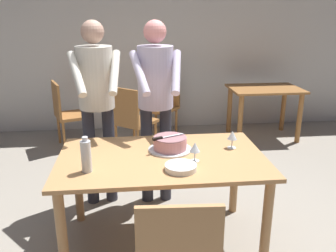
{
  "coord_description": "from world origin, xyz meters",
  "views": [
    {
      "loc": [
        -0.22,
        -2.47,
        1.8
      ],
      "look_at": [
        0.08,
        0.27,
        0.9
      ],
      "focal_mm": 38.21,
      "sensor_mm": 36.0,
      "label": 1
    }
  ],
  "objects_px": {
    "wine_glass_near": "(232,136)",
    "water_bottle": "(86,156)",
    "background_chair_2": "(132,118)",
    "person_cutting_cake": "(156,94)",
    "main_dining_table": "(162,169)",
    "person_standing_beside": "(96,94)",
    "background_chair_0": "(162,103)",
    "cake_on_platter": "(170,144)",
    "cake_knife": "(162,138)",
    "background_chair_1": "(67,112)",
    "wine_glass_far": "(195,148)",
    "background_table": "(264,99)",
    "plate_stack": "(181,167)"
  },
  "relations": [
    {
      "from": "plate_stack",
      "to": "background_table",
      "type": "xyz_separation_m",
      "value": [
        1.59,
        2.61,
        -0.19
      ]
    },
    {
      "from": "person_cutting_cake",
      "to": "background_chair_2",
      "type": "bearing_deg",
      "value": 100.66
    },
    {
      "from": "background_table",
      "to": "main_dining_table",
      "type": "bearing_deg",
      "value": -125.71
    },
    {
      "from": "water_bottle",
      "to": "main_dining_table",
      "type": "bearing_deg",
      "value": 21.63
    },
    {
      "from": "water_bottle",
      "to": "cake_on_platter",
      "type": "bearing_deg",
      "value": 28.44
    },
    {
      "from": "wine_glass_far",
      "to": "person_standing_beside",
      "type": "height_order",
      "value": "person_standing_beside"
    },
    {
      "from": "cake_knife",
      "to": "background_chair_1",
      "type": "height_order",
      "value": "background_chair_1"
    },
    {
      "from": "main_dining_table",
      "to": "person_cutting_cake",
      "type": "distance_m",
      "value": 0.81
    },
    {
      "from": "person_standing_beside",
      "to": "background_chair_0",
      "type": "height_order",
      "value": "person_standing_beside"
    },
    {
      "from": "cake_on_platter",
      "to": "cake_knife",
      "type": "xyz_separation_m",
      "value": [
        -0.07,
        -0.03,
        0.06
      ]
    },
    {
      "from": "cake_on_platter",
      "to": "person_cutting_cake",
      "type": "relative_size",
      "value": 0.2
    },
    {
      "from": "person_cutting_cake",
      "to": "main_dining_table",
      "type": "bearing_deg",
      "value": -90.69
    },
    {
      "from": "wine_glass_far",
      "to": "background_chair_2",
      "type": "relative_size",
      "value": 0.16
    },
    {
      "from": "cake_knife",
      "to": "wine_glass_far",
      "type": "bearing_deg",
      "value": -42.66
    },
    {
      "from": "wine_glass_near",
      "to": "background_chair_1",
      "type": "height_order",
      "value": "background_chair_1"
    },
    {
      "from": "person_standing_beside",
      "to": "background_chair_1",
      "type": "xyz_separation_m",
      "value": [
        -0.55,
        1.57,
        -0.58
      ]
    },
    {
      "from": "plate_stack",
      "to": "background_chair_1",
      "type": "bearing_deg",
      "value": 115.01
    },
    {
      "from": "cake_on_platter",
      "to": "person_standing_beside",
      "type": "bearing_deg",
      "value": 135.31
    },
    {
      "from": "main_dining_table",
      "to": "person_standing_beside",
      "type": "xyz_separation_m",
      "value": [
        -0.52,
        0.71,
        0.43
      ]
    },
    {
      "from": "background_chair_0",
      "to": "cake_on_platter",
      "type": "bearing_deg",
      "value": -93.75
    },
    {
      "from": "wine_glass_near",
      "to": "main_dining_table",
      "type": "bearing_deg",
      "value": -168.95
    },
    {
      "from": "cake_knife",
      "to": "main_dining_table",
      "type": "bearing_deg",
      "value": -96.4
    },
    {
      "from": "water_bottle",
      "to": "background_chair_2",
      "type": "relative_size",
      "value": 0.28
    },
    {
      "from": "cake_on_platter",
      "to": "water_bottle",
      "type": "height_order",
      "value": "water_bottle"
    },
    {
      "from": "person_cutting_cake",
      "to": "wine_glass_far",
      "type": "bearing_deg",
      "value": -74.39
    },
    {
      "from": "cake_on_platter",
      "to": "background_table",
      "type": "height_order",
      "value": "cake_on_platter"
    },
    {
      "from": "water_bottle",
      "to": "background_chair_0",
      "type": "height_order",
      "value": "water_bottle"
    },
    {
      "from": "background_chair_2",
      "to": "wine_glass_near",
      "type": "bearing_deg",
      "value": -65.93
    },
    {
      "from": "cake_knife",
      "to": "wine_glass_near",
      "type": "height_order",
      "value": "wine_glass_near"
    },
    {
      "from": "person_standing_beside",
      "to": "background_chair_1",
      "type": "relative_size",
      "value": 1.91
    },
    {
      "from": "person_cutting_cake",
      "to": "background_chair_1",
      "type": "distance_m",
      "value": 2.01
    },
    {
      "from": "wine_glass_near",
      "to": "wine_glass_far",
      "type": "xyz_separation_m",
      "value": [
        -0.34,
        -0.22,
        0.0
      ]
    },
    {
      "from": "person_cutting_cake",
      "to": "person_standing_beside",
      "type": "relative_size",
      "value": 1.0
    },
    {
      "from": "background_table",
      "to": "background_chair_0",
      "type": "relative_size",
      "value": 1.11
    },
    {
      "from": "person_standing_beside",
      "to": "background_chair_0",
      "type": "bearing_deg",
      "value": 67.95
    },
    {
      "from": "cake_on_platter",
      "to": "wine_glass_near",
      "type": "xyz_separation_m",
      "value": [
        0.49,
        -0.01,
        0.05
      ]
    },
    {
      "from": "cake_on_platter",
      "to": "background_chair_0",
      "type": "height_order",
      "value": "background_chair_0"
    },
    {
      "from": "main_dining_table",
      "to": "person_standing_beside",
      "type": "relative_size",
      "value": 0.9
    },
    {
      "from": "wine_glass_far",
      "to": "person_cutting_cake",
      "type": "bearing_deg",
      "value": 105.61
    },
    {
      "from": "wine_glass_near",
      "to": "water_bottle",
      "type": "relative_size",
      "value": 0.58
    },
    {
      "from": "wine_glass_far",
      "to": "background_chair_0",
      "type": "bearing_deg",
      "value": 89.83
    },
    {
      "from": "background_chair_0",
      "to": "person_cutting_cake",
      "type": "bearing_deg",
      "value": -96.86
    },
    {
      "from": "main_dining_table",
      "to": "cake_on_platter",
      "type": "bearing_deg",
      "value": 57.26
    },
    {
      "from": "cake_knife",
      "to": "person_cutting_cake",
      "type": "bearing_deg",
      "value": 90.18
    },
    {
      "from": "main_dining_table",
      "to": "background_chair_1",
      "type": "height_order",
      "value": "background_chair_1"
    },
    {
      "from": "plate_stack",
      "to": "background_chair_1",
      "type": "relative_size",
      "value": 0.24
    },
    {
      "from": "cake_knife",
      "to": "wine_glass_far",
      "type": "distance_m",
      "value": 0.3
    },
    {
      "from": "water_bottle",
      "to": "background_chair_0",
      "type": "distance_m",
      "value": 2.92
    },
    {
      "from": "cake_on_platter",
      "to": "wine_glass_near",
      "type": "distance_m",
      "value": 0.5
    },
    {
      "from": "background_chair_0",
      "to": "water_bottle",
      "type": "bearing_deg",
      "value": -105.32
    }
  ]
}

